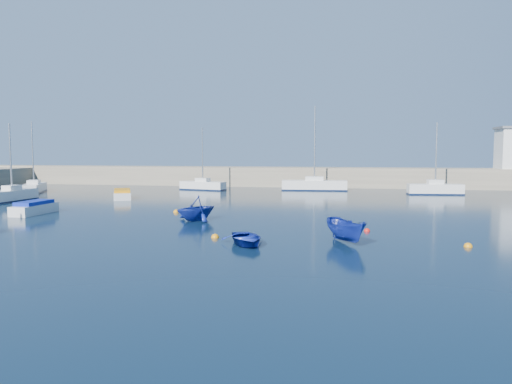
% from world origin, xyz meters
% --- Properties ---
extents(ground, '(220.00, 220.00, 0.00)m').
position_xyz_m(ground, '(0.00, 0.00, 0.00)').
color(ground, black).
rests_on(ground, ground).
extents(back_wall, '(96.00, 4.50, 2.60)m').
position_xyz_m(back_wall, '(0.00, 46.00, 1.30)').
color(back_wall, gray).
rests_on(back_wall, ground).
extents(sailboat_3, '(2.00, 5.70, 7.54)m').
position_xyz_m(sailboat_3, '(-25.84, 21.32, 0.62)').
color(sailboat_3, silver).
rests_on(sailboat_3, ground).
extents(sailboat_4, '(4.09, 6.46, 8.27)m').
position_xyz_m(sailboat_4, '(-29.81, 30.56, 0.58)').
color(sailboat_4, silver).
rests_on(sailboat_4, ground).
extents(sailboat_5, '(6.01, 2.94, 7.71)m').
position_xyz_m(sailboat_5, '(-11.47, 37.80, 0.59)').
color(sailboat_5, silver).
rests_on(sailboat_5, ground).
extents(sailboat_6, '(8.03, 2.72, 10.32)m').
position_xyz_m(sailboat_6, '(2.24, 39.82, 0.68)').
color(sailboat_6, silver).
rests_on(sailboat_6, ground).
extents(sailboat_7, '(6.08, 2.20, 8.02)m').
position_xyz_m(sailboat_7, '(15.94, 36.50, 0.66)').
color(sailboat_7, silver).
rests_on(sailboat_7, ground).
extents(motorboat_1, '(1.61, 4.27, 1.04)m').
position_xyz_m(motorboat_1, '(-17.83, 13.10, 0.49)').
color(motorboat_1, silver).
rests_on(motorboat_1, ground).
extents(motorboat_2, '(3.52, 4.95, 0.97)m').
position_xyz_m(motorboat_2, '(-16.50, 25.78, 0.45)').
color(motorboat_2, silver).
rests_on(motorboat_2, ground).
extents(dinghy_center, '(3.43, 3.87, 0.66)m').
position_xyz_m(dinghy_center, '(1.00, 3.76, 0.33)').
color(dinghy_center, navy).
rests_on(dinghy_center, ground).
extents(dinghy_left, '(4.24, 4.37, 1.76)m').
position_xyz_m(dinghy_left, '(-4.29, 11.93, 0.88)').
color(dinghy_left, navy).
rests_on(dinghy_left, ground).
extents(dinghy_right, '(2.84, 3.66, 1.34)m').
position_xyz_m(dinghy_right, '(6.24, 5.28, 0.67)').
color(dinghy_right, navy).
rests_on(dinghy_right, ground).
extents(buoy_0, '(0.46, 0.46, 0.46)m').
position_xyz_m(buoy_0, '(-1.16, 5.49, 0.00)').
color(buoy_0, orange).
rests_on(buoy_0, ground).
extents(buoy_1, '(0.38, 0.38, 0.38)m').
position_xyz_m(buoy_1, '(7.50, 9.38, 0.00)').
color(buoy_1, red).
rests_on(buoy_1, ground).
extents(buoy_2, '(0.45, 0.45, 0.45)m').
position_xyz_m(buoy_2, '(12.48, 5.25, 0.00)').
color(buoy_2, orange).
rests_on(buoy_2, ground).
extents(buoy_3, '(0.48, 0.48, 0.48)m').
position_xyz_m(buoy_3, '(-7.24, 16.07, 0.00)').
color(buoy_3, orange).
rests_on(buoy_3, ground).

